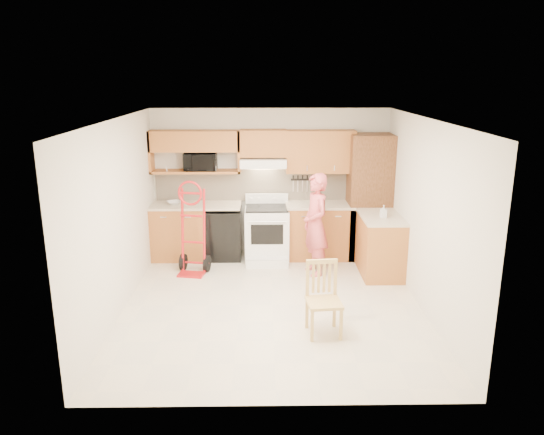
{
  "coord_description": "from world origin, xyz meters",
  "views": [
    {
      "loc": [
        -0.11,
        -6.56,
        3.04
      ],
      "look_at": [
        0.0,
        0.5,
        1.1
      ],
      "focal_mm": 34.51,
      "sensor_mm": 36.0,
      "label": 1
    }
  ],
  "objects_px": {
    "range": "(267,230)",
    "hand_truck": "(192,233)",
    "person": "(315,224)",
    "microwave": "(201,161)",
    "dining_chair": "(324,300)"
  },
  "relations": [
    {
      "from": "person",
      "to": "microwave",
      "type": "bearing_deg",
      "value": -133.34
    },
    {
      "from": "range",
      "to": "hand_truck",
      "type": "xyz_separation_m",
      "value": [
        -1.17,
        -0.59,
        0.13
      ]
    },
    {
      "from": "range",
      "to": "person",
      "type": "relative_size",
      "value": 0.67
    },
    {
      "from": "hand_truck",
      "to": "dining_chair",
      "type": "distance_m",
      "value": 2.75
    },
    {
      "from": "microwave",
      "to": "dining_chair",
      "type": "distance_m",
      "value": 3.61
    },
    {
      "from": "microwave",
      "to": "person",
      "type": "height_order",
      "value": "microwave"
    },
    {
      "from": "microwave",
      "to": "hand_truck",
      "type": "height_order",
      "value": "microwave"
    },
    {
      "from": "range",
      "to": "hand_truck",
      "type": "height_order",
      "value": "hand_truck"
    },
    {
      "from": "hand_truck",
      "to": "range",
      "type": "bearing_deg",
      "value": 36.67
    },
    {
      "from": "microwave",
      "to": "dining_chair",
      "type": "relative_size",
      "value": 0.6
    },
    {
      "from": "person",
      "to": "hand_truck",
      "type": "xyz_separation_m",
      "value": [
        -1.92,
        0.03,
        -0.13
      ]
    },
    {
      "from": "range",
      "to": "hand_truck",
      "type": "bearing_deg",
      "value": -153.4
    },
    {
      "from": "microwave",
      "to": "hand_truck",
      "type": "xyz_separation_m",
      "value": [
        -0.07,
        -0.88,
        -0.97
      ]
    },
    {
      "from": "dining_chair",
      "to": "person",
      "type": "bearing_deg",
      "value": 82.12
    },
    {
      "from": "microwave",
      "to": "person",
      "type": "bearing_deg",
      "value": -25.78
    }
  ]
}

